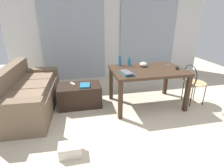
# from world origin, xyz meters

# --- Properties ---
(ground_plane) EXTENTS (8.15, 8.15, 0.00)m
(ground_plane) POSITION_xyz_m (0.00, 1.30, 0.00)
(ground_plane) COLOR beige
(wall_back) EXTENTS (5.49, 0.10, 2.40)m
(wall_back) POSITION_xyz_m (0.00, 3.40, 1.20)
(wall_back) COLOR silver
(wall_back) RESTS_ON ground
(curtains) EXTENTS (3.75, 0.03, 2.09)m
(curtains) POSITION_xyz_m (0.00, 3.31, 1.05)
(curtains) COLOR #99A3AD
(curtains) RESTS_ON ground
(couch) EXTENTS (0.93, 1.83, 0.83)m
(couch) POSITION_xyz_m (-1.97, 1.69, 0.32)
(couch) COLOR brown
(couch) RESTS_ON ground
(coffee_table) EXTENTS (0.83, 0.49, 0.43)m
(coffee_table) POSITION_xyz_m (-1.01, 1.67, 0.22)
(coffee_table) COLOR black
(coffee_table) RESTS_ON ground
(craft_table) EXTENTS (1.37, 0.90, 0.75)m
(craft_table) POSITION_xyz_m (0.29, 1.43, 0.65)
(craft_table) COLOR #382619
(craft_table) RESTS_ON ground
(wire_chair) EXTENTS (0.41, 0.41, 0.82)m
(wire_chair) POSITION_xyz_m (1.20, 1.31, 0.50)
(wire_chair) COLOR tan
(wire_chair) RESTS_ON ground
(bottle_near) EXTENTS (0.06, 0.06, 0.25)m
(bottle_near) POSITION_xyz_m (-0.17, 1.78, 0.85)
(bottle_near) COLOR teal
(bottle_near) RESTS_ON craft_table
(bottle_far) EXTENTS (0.06, 0.06, 0.19)m
(bottle_far) POSITION_xyz_m (0.01, 1.74, 0.83)
(bottle_far) COLOR teal
(bottle_far) RESTS_ON craft_table
(bowl) EXTENTS (0.15, 0.15, 0.09)m
(bowl) POSITION_xyz_m (0.27, 1.63, 0.79)
(bowl) COLOR beige
(bowl) RESTS_ON craft_table
(book_stack) EXTENTS (0.23, 0.33, 0.05)m
(book_stack) POSITION_xyz_m (-0.19, 1.24, 0.77)
(book_stack) COLOR #1E668C
(book_stack) RESTS_ON craft_table
(tv_remote_on_table) EXTENTS (0.12, 0.16, 0.02)m
(tv_remote_on_table) POSITION_xyz_m (0.85, 1.36, 0.76)
(tv_remote_on_table) COLOR black
(tv_remote_on_table) RESTS_ON craft_table
(scissors) EXTENTS (0.11, 0.07, 0.00)m
(scissors) POSITION_xyz_m (0.80, 1.64, 0.75)
(scissors) COLOR #9EA0A5
(scissors) RESTS_ON craft_table
(tv_remote_primary) EXTENTS (0.11, 0.15, 0.03)m
(tv_remote_primary) POSITION_xyz_m (-1.13, 1.75, 0.44)
(tv_remote_primary) COLOR #B7B7B2
(tv_remote_primary) RESTS_ON coffee_table
(magazine) EXTENTS (0.22, 0.27, 0.03)m
(magazine) POSITION_xyz_m (-0.90, 1.62, 0.44)
(magazine) COLOR #1E668C
(magazine) RESTS_ON coffee_table
(shoebox) EXTENTS (0.30, 0.20, 0.16)m
(shoebox) POSITION_xyz_m (-1.19, 0.34, 0.08)
(shoebox) COLOR beige
(shoebox) RESTS_ON ground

